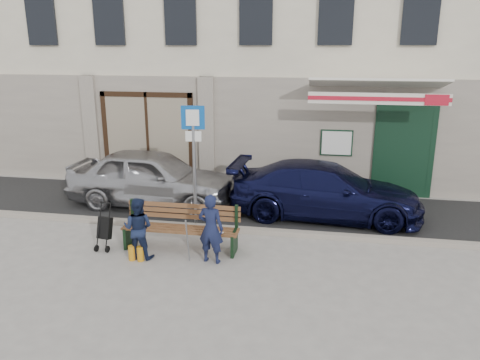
% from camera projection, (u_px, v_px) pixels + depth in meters
% --- Properties ---
extents(ground, '(80.00, 80.00, 0.00)m').
position_uv_depth(ground, '(218.00, 261.00, 9.14)').
color(ground, '#9E9991').
rests_on(ground, ground).
extents(asphalt_lane, '(60.00, 3.20, 0.01)m').
position_uv_depth(asphalt_lane, '(244.00, 208.00, 12.07)').
color(asphalt_lane, '#282828').
rests_on(asphalt_lane, ground).
extents(curb, '(60.00, 0.18, 0.12)m').
position_uv_depth(curb, '(232.00, 229.00, 10.54)').
color(curb, '#9E9384').
rests_on(curb, ground).
extents(building, '(20.00, 8.27, 10.00)m').
position_uv_depth(building, '(271.00, 17.00, 15.75)').
color(building, beige).
rests_on(building, ground).
extents(car_silver, '(4.43, 1.91, 1.49)m').
position_uv_depth(car_silver, '(152.00, 177.00, 12.16)').
color(car_silver, '#A7A7AC').
rests_on(car_silver, ground).
extents(car_navy, '(4.69, 2.11, 1.33)m').
position_uv_depth(car_navy, '(325.00, 191.00, 11.32)').
color(car_navy, black).
rests_on(car_navy, ground).
extents(parking_sign, '(0.52, 0.10, 2.80)m').
position_uv_depth(parking_sign, '(194.00, 147.00, 10.38)').
color(parking_sign, gray).
rests_on(parking_sign, ground).
extents(bench, '(2.40, 1.17, 0.98)m').
position_uv_depth(bench, '(178.00, 228.00, 9.56)').
color(bench, brown).
rests_on(bench, ground).
extents(man, '(0.54, 0.39, 1.38)m').
position_uv_depth(man, '(211.00, 229.00, 8.92)').
color(man, '#151B3B').
rests_on(man, ground).
extents(woman, '(0.61, 0.48, 1.24)m').
position_uv_depth(woman, '(138.00, 228.00, 9.13)').
color(woman, '#151F3B').
rests_on(woman, ground).
extents(stroller, '(0.32, 0.42, 0.97)m').
position_uv_depth(stroller, '(105.00, 229.00, 9.59)').
color(stroller, black).
rests_on(stroller, ground).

